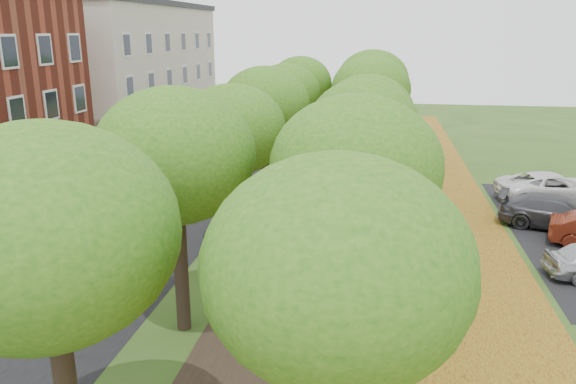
% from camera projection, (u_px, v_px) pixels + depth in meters
% --- Properties ---
extents(street_asphalt, '(8.00, 70.00, 0.01)m').
position_uv_depth(street_asphalt, '(140.00, 219.00, 25.71)').
color(street_asphalt, black).
rests_on(street_asphalt, ground).
extents(footpath, '(3.20, 70.00, 0.01)m').
position_uv_depth(footpath, '(302.00, 228.00, 24.55)').
color(footpath, black).
rests_on(footpath, ground).
extents(leaf_verge, '(7.50, 70.00, 0.01)m').
position_uv_depth(leaf_verge, '(418.00, 235.00, 23.78)').
color(leaf_verge, '#A8831F').
rests_on(leaf_verge, ground).
extents(tree_row_west, '(4.33, 34.33, 6.69)m').
position_uv_depth(tree_row_west, '(251.00, 117.00, 23.55)').
color(tree_row_west, black).
rests_on(tree_row_west, ground).
extents(tree_row_east, '(4.33, 34.33, 6.69)m').
position_uv_depth(tree_row_east, '(366.00, 120.00, 22.81)').
color(tree_row_east, black).
rests_on(tree_row_east, ground).
extents(building_cream, '(10.30, 20.30, 10.40)m').
position_uv_depth(building_cream, '(114.00, 73.00, 42.80)').
color(building_cream, beige).
rests_on(building_cream, ground).
extents(bench, '(1.08, 1.70, 0.78)m').
position_uv_depth(bench, '(278.00, 297.00, 17.36)').
color(bench, '#28322A').
rests_on(bench, ground).
extents(car_grey, '(5.28, 3.34, 1.43)m').
position_uv_depth(car_grey, '(558.00, 213.00, 24.36)').
color(car_grey, '#37383D').
rests_on(car_grey, ground).
extents(car_white, '(5.81, 3.42, 1.52)m').
position_uv_depth(car_white, '(554.00, 188.00, 28.00)').
color(car_white, white).
rests_on(car_white, ground).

